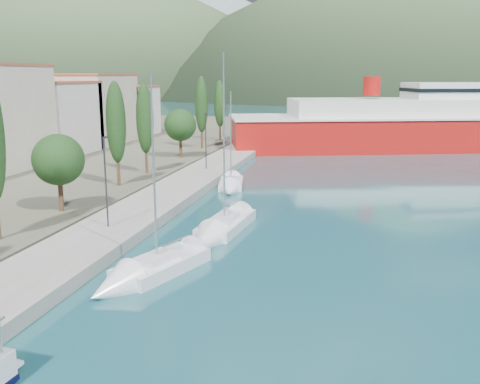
# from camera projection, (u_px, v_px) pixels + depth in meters

# --- Properties ---
(ground) EXTENTS (1400.00, 1400.00, 0.00)m
(ground) POSITION_uv_depth(u_px,v_px,m) (334.00, 118.00, 135.66)
(ground) COLOR #1C5058
(quay) EXTENTS (5.00, 88.00, 0.80)m
(quay) POSITION_uv_depth(u_px,v_px,m) (173.00, 193.00, 48.09)
(quay) COLOR gray
(quay) RESTS_ON ground
(town_buildings) EXTENTS (9.20, 69.20, 11.30)m
(town_buildings) POSITION_uv_depth(u_px,v_px,m) (17.00, 120.00, 62.40)
(town_buildings) COLOR beige
(town_buildings) RESTS_ON land_strip
(tree_row) EXTENTS (3.95, 64.12, 10.87)m
(tree_row) POSITION_uv_depth(u_px,v_px,m) (134.00, 127.00, 52.59)
(tree_row) COLOR #47301E
(tree_row) RESTS_ON land_strip
(lamp_posts) EXTENTS (0.15, 47.16, 6.06)m
(lamp_posts) POSITION_uv_depth(u_px,v_px,m) (105.00, 179.00, 35.31)
(lamp_posts) COLOR #2D2D33
(lamp_posts) RESTS_ON quay
(sailboat_near) EXTENTS (5.08, 8.55, 11.80)m
(sailboat_near) POSITION_uv_depth(u_px,v_px,m) (137.00, 277.00, 28.34)
(sailboat_near) COLOR silver
(sailboat_near) RESTS_ON ground
(sailboat_mid) EXTENTS (3.25, 9.35, 13.20)m
(sailboat_mid) POSITION_uv_depth(u_px,v_px,m) (215.00, 233.00, 36.15)
(sailboat_mid) COLOR silver
(sailboat_mid) RESTS_ON ground
(sailboat_far) EXTENTS (3.48, 7.20, 10.16)m
(sailboat_far) POSITION_uv_depth(u_px,v_px,m) (230.00, 187.00, 50.98)
(sailboat_far) COLOR silver
(sailboat_far) RESTS_ON ground
(ferry) EXTENTS (56.87, 28.56, 11.11)m
(ferry) POSITION_uv_depth(u_px,v_px,m) (422.00, 126.00, 78.98)
(ferry) COLOR #AB120F
(ferry) RESTS_ON ground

